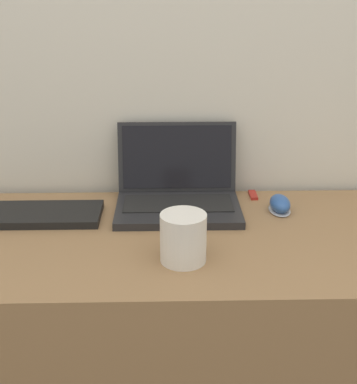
# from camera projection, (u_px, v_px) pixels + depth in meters

# --- Properties ---
(wall_back) EXTENTS (7.00, 0.04, 2.50)m
(wall_back) POSITION_uv_depth(u_px,v_px,m) (203.00, 8.00, 1.40)
(wall_back) COLOR silver
(wall_back) RESTS_ON ground_plane
(desk) EXTENTS (1.47, 0.56, 0.75)m
(desk) POSITION_uv_depth(u_px,v_px,m) (206.00, 360.00, 1.43)
(desk) COLOR #936D47
(desk) RESTS_ON ground_plane
(laptop) EXTENTS (0.33, 0.26, 0.21)m
(laptop) POSITION_uv_depth(u_px,v_px,m) (178.00, 190.00, 1.44)
(laptop) COLOR #232326
(laptop) RESTS_ON desk
(drink_cup) EXTENTS (0.10, 0.10, 0.11)m
(drink_cup) POSITION_uv_depth(u_px,v_px,m) (183.00, 237.00, 1.16)
(drink_cup) COLOR silver
(drink_cup) RESTS_ON desk
(computer_mouse) EXTENTS (0.06, 0.09, 0.04)m
(computer_mouse) POSITION_uv_depth(u_px,v_px,m) (280.00, 204.00, 1.42)
(computer_mouse) COLOR #B2B2B7
(computer_mouse) RESTS_ON desk
(external_keyboard) EXTENTS (0.39, 0.14, 0.02)m
(external_keyboard) POSITION_uv_depth(u_px,v_px,m) (25.00, 215.00, 1.38)
(external_keyboard) COLOR black
(external_keyboard) RESTS_ON desk
(usb_stick) EXTENTS (0.02, 0.06, 0.01)m
(usb_stick) POSITION_uv_depth(u_px,v_px,m) (253.00, 195.00, 1.52)
(usb_stick) COLOR #B2261E
(usb_stick) RESTS_ON desk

